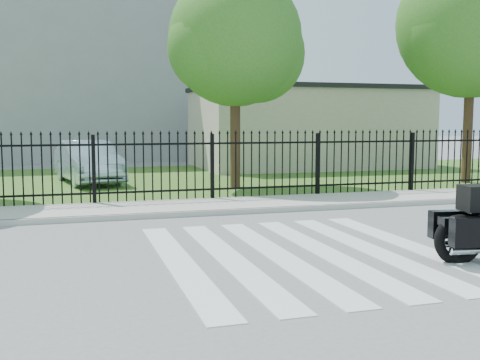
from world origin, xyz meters
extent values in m
plane|color=slate|center=(0.00, 0.00, 0.00)|extent=(120.00, 120.00, 0.00)
cube|color=#ADAAA3|center=(0.00, 5.00, 0.06)|extent=(40.00, 2.00, 0.12)
cube|color=#ADAAA3|center=(0.00, 4.00, 0.06)|extent=(40.00, 0.12, 0.12)
cube|color=#335E20|center=(0.00, 12.00, 0.01)|extent=(40.00, 12.00, 0.02)
cube|color=black|center=(0.00, 6.00, 0.35)|extent=(26.00, 0.04, 0.05)
cube|color=black|center=(0.00, 6.00, 1.55)|extent=(26.00, 0.04, 0.05)
cylinder|color=#382316|center=(1.50, 9.00, 2.08)|extent=(0.32, 0.32, 4.16)
sphere|color=#2E6D1F|center=(1.50, 9.00, 4.68)|extent=(4.20, 4.20, 4.20)
cylinder|color=#382316|center=(9.50, 8.00, 2.40)|extent=(0.32, 0.32, 4.80)
sphere|color=#2E6D1F|center=(9.50, 8.00, 5.40)|extent=(5.00, 5.00, 5.00)
cube|color=beige|center=(7.00, 16.00, 1.75)|extent=(10.00, 6.00, 3.50)
cube|color=black|center=(7.00, 16.00, 3.60)|extent=(10.20, 6.20, 0.20)
cube|color=gray|center=(-3.00, 26.00, 6.00)|extent=(15.00, 10.00, 12.00)
torus|color=black|center=(2.03, -1.20, 0.35)|extent=(0.79, 0.27, 0.78)
cube|color=black|center=(2.32, -1.25, 0.98)|extent=(0.56, 0.47, 0.38)
imported|color=#AAC1D6|center=(-2.98, 11.56, 0.75)|extent=(2.35, 4.62, 1.45)
camera|label=1|loc=(-3.50, -8.19, 2.13)|focal=42.00mm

